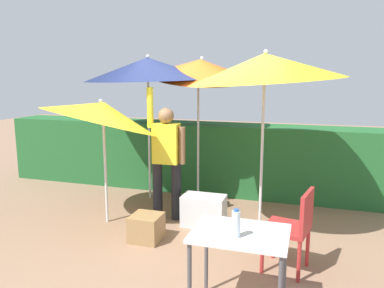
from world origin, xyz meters
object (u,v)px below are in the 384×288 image
at_px(umbrella_orange, 200,68).
at_px(crate_cardboard, 146,228).
at_px(umbrella_navy, 148,69).
at_px(cooler_box, 204,211).
at_px(umbrella_yellow, 102,112).
at_px(chair_plastic, 293,225).
at_px(folding_table, 240,242).
at_px(person_vendor, 166,155).
at_px(bottle_water, 236,224).
at_px(umbrella_rainbow, 265,68).

xyz_separation_m(umbrella_orange, crate_cardboard, (-0.19, -1.73, -1.98)).
relative_size(umbrella_navy, cooler_box, 4.05).
height_order(umbrella_orange, umbrella_navy, umbrella_orange).
height_order(umbrella_yellow, crate_cardboard, umbrella_yellow).
xyz_separation_m(chair_plastic, cooler_box, (-1.22, 0.91, -0.30)).
relative_size(chair_plastic, folding_table, 1.11).
height_order(person_vendor, folding_table, person_vendor).
height_order(umbrella_yellow, person_vendor, umbrella_yellow).
relative_size(cooler_box, bottle_water, 2.43).
bearing_deg(chair_plastic, cooler_box, 143.32).
relative_size(umbrella_navy, bottle_water, 9.84).
distance_m(umbrella_yellow, folding_table, 2.83).
relative_size(umbrella_rainbow, umbrella_orange, 0.96).
bearing_deg(umbrella_navy, umbrella_yellow, -99.15).
bearing_deg(chair_plastic, folding_table, -113.90).
xyz_separation_m(folding_table, bottle_water, (-0.01, -0.12, 0.21)).
bearing_deg(umbrella_orange, umbrella_yellow, -127.36).
relative_size(umbrella_orange, cooler_box, 4.26).
xyz_separation_m(umbrella_yellow, bottle_water, (2.17, -1.69, -0.67)).
distance_m(chair_plastic, bottle_water, 1.16).
relative_size(umbrella_rainbow, folding_table, 2.98).
height_order(umbrella_orange, cooler_box, umbrella_orange).
bearing_deg(person_vendor, umbrella_rainbow, -5.05).
height_order(umbrella_navy, folding_table, umbrella_navy).
bearing_deg(umbrella_navy, umbrella_rainbow, -24.74).
height_order(person_vendor, bottle_water, person_vendor).
relative_size(umbrella_yellow, folding_table, 2.50).
height_order(umbrella_rainbow, crate_cardboard, umbrella_rainbow).
bearing_deg(crate_cardboard, umbrella_orange, 83.77).
bearing_deg(crate_cardboard, person_vendor, 91.73).
bearing_deg(umbrella_rainbow, umbrella_yellow, -173.70).
distance_m(umbrella_navy, cooler_box, 2.43).
height_order(crate_cardboard, bottle_water, bottle_water).
height_order(person_vendor, crate_cardboard, person_vendor).
bearing_deg(bottle_water, person_vendor, 124.17).
distance_m(umbrella_orange, bottle_water, 3.46).
height_order(umbrella_orange, person_vendor, umbrella_orange).
bearing_deg(chair_plastic, umbrella_yellow, 165.60).
height_order(umbrella_yellow, chair_plastic, umbrella_yellow).
distance_m(umbrella_yellow, bottle_water, 2.83).
bearing_deg(umbrella_rainbow, folding_table, -88.38).
bearing_deg(umbrella_rainbow, chair_plastic, -63.36).
bearing_deg(bottle_water, umbrella_navy, 125.18).
bearing_deg(chair_plastic, umbrella_navy, 143.18).
xyz_separation_m(umbrella_yellow, person_vendor, (0.79, 0.36, -0.61)).
bearing_deg(umbrella_rainbow, cooler_box, 179.48).
bearing_deg(folding_table, crate_cardboard, 140.23).
xyz_separation_m(umbrella_navy, chair_plastic, (2.41, -1.80, -1.63)).
distance_m(umbrella_orange, umbrella_yellow, 1.75).
distance_m(umbrella_yellow, person_vendor, 1.06).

